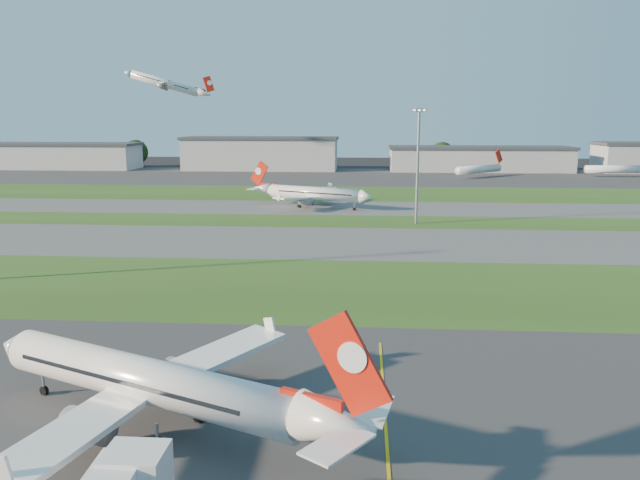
# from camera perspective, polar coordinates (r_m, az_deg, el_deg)

# --- Properties ---
(grass_strip_a) EXTENTS (300.00, 34.00, 0.01)m
(grass_strip_a) POSITION_cam_1_polar(r_m,az_deg,el_deg) (88.83, 1.94, -4.38)
(grass_strip_a) COLOR #2C4918
(grass_strip_a) RESTS_ON ground
(taxiway_a) EXTENTS (300.00, 32.00, 0.01)m
(taxiway_a) POSITION_cam_1_polar(r_m,az_deg,el_deg) (120.94, 2.53, -0.22)
(taxiway_a) COLOR #515154
(taxiway_a) RESTS_ON ground
(grass_strip_b) EXTENTS (300.00, 18.00, 0.01)m
(grass_strip_b) POSITION_cam_1_polar(r_m,az_deg,el_deg) (145.54, 2.80, 1.71)
(grass_strip_b) COLOR #2C4918
(grass_strip_b) RESTS_ON ground
(taxiway_b) EXTENTS (300.00, 26.00, 0.01)m
(taxiway_b) POSITION_cam_1_polar(r_m,az_deg,el_deg) (167.28, 2.97, 2.93)
(taxiway_b) COLOR #515154
(taxiway_b) RESTS_ON ground
(grass_strip_c) EXTENTS (300.00, 40.00, 0.01)m
(grass_strip_c) POSITION_cam_1_polar(r_m,az_deg,el_deg) (199.99, 3.16, 4.27)
(grass_strip_c) COLOR #2C4918
(grass_strip_c) RESTS_ON ground
(apron_far) EXTENTS (400.00, 80.00, 0.01)m
(apron_far) POSITION_cam_1_polar(r_m,az_deg,el_deg) (259.66, 3.38, 5.83)
(apron_far) COLOR #333335
(apron_far) RESTS_ON ground
(airliner_parked) EXTENTS (31.94, 27.19, 10.65)m
(airliner_parked) POSITION_cam_1_polar(r_m,az_deg,el_deg) (50.90, -15.42, -12.42)
(airliner_parked) COLOR white
(airliner_parked) RESTS_ON ground
(airliner_taxiing) EXTENTS (32.00, 27.25, 10.69)m
(airliner_taxiing) POSITION_cam_1_polar(r_m,az_deg,el_deg) (167.79, -0.64, 4.26)
(airliner_taxiing) COLOR white
(airliner_taxiing) RESTS_ON ground
(airliner_departing) EXTENTS (33.40, 27.99, 10.61)m
(airliner_departing) POSITION_cam_1_polar(r_m,az_deg,el_deg) (273.90, -13.94, 13.71)
(airliner_departing) COLOR white
(mini_jet_near) EXTENTS (22.37, 20.48, 9.48)m
(mini_jet_near) POSITION_cam_1_polar(r_m,az_deg,el_deg) (263.50, 14.34, 6.30)
(mini_jet_near) COLOR white
(mini_jet_near) RESTS_ON ground
(mini_jet_far) EXTENTS (28.64, 5.26, 9.48)m
(mini_jet_far) POSITION_cam_1_polar(r_m,az_deg,el_deg) (283.10, 25.57, 5.88)
(mini_jet_far) COLOR white
(mini_jet_far) RESTS_ON ground
(light_mast_centre) EXTENTS (3.20, 0.70, 25.80)m
(light_mast_centre) POSITION_cam_1_polar(r_m,az_deg,el_deg) (142.34, 8.93, 7.38)
(light_mast_centre) COLOR gray
(light_mast_centre) RESTS_ON ground
(hangar_far_west) EXTENTS (91.80, 23.00, 12.20)m
(hangar_far_west) POSITION_cam_1_polar(r_m,az_deg,el_deg) (327.11, -24.05, 7.06)
(hangar_far_west) COLOR gray
(hangar_far_west) RESTS_ON ground
(hangar_west) EXTENTS (71.40, 23.00, 15.20)m
(hangar_west) POSITION_cam_1_polar(r_m,az_deg,el_deg) (292.98, -5.45, 7.90)
(hangar_west) COLOR gray
(hangar_west) RESTS_ON ground
(hangar_east) EXTENTS (81.60, 23.00, 11.20)m
(hangar_east) POSITION_cam_1_polar(r_m,az_deg,el_deg) (293.75, 14.35, 7.22)
(hangar_east) COLOR gray
(hangar_east) RESTS_ON ground
(tree_west) EXTENTS (12.10, 12.10, 13.20)m
(tree_west) POSITION_cam_1_polar(r_m,az_deg,el_deg) (324.36, -16.51, 7.71)
(tree_west) COLOR black
(tree_west) RESTS_ON ground
(tree_mid_west) EXTENTS (9.90, 9.90, 10.80)m
(tree_mid_west) POSITION_cam_1_polar(r_m,az_deg,el_deg) (300.98, -0.35, 7.69)
(tree_mid_west) COLOR black
(tree_mid_west) RESTS_ON ground
(tree_mid_east) EXTENTS (11.55, 11.55, 12.60)m
(tree_mid_east) POSITION_cam_1_polar(r_m,az_deg,el_deg) (305.28, 11.10, 7.71)
(tree_mid_east) COLOR black
(tree_mid_east) RESTS_ON ground
(tree_east) EXTENTS (10.45, 10.45, 11.40)m
(tree_east) POSITION_cam_1_polar(r_m,az_deg,el_deg) (321.21, 24.64, 6.96)
(tree_east) COLOR black
(tree_east) RESTS_ON ground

